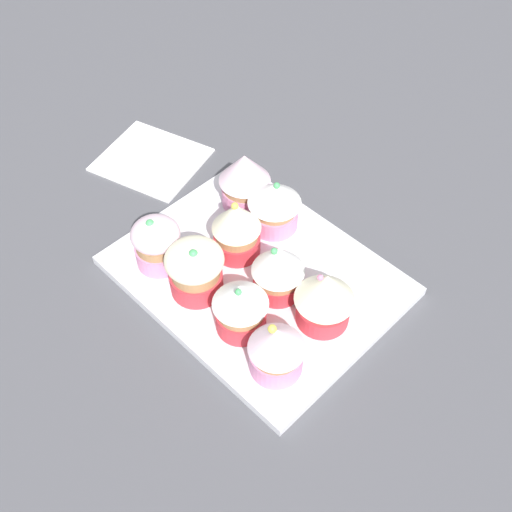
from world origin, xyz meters
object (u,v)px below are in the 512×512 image
Objects in this scene: napkin at (151,159)px; cupcake_5 at (278,269)px; cupcake_2 at (240,306)px; baking_tray at (256,276)px; cupcake_8 at (274,204)px; cupcake_7 at (245,179)px; cupcake_4 at (237,228)px; cupcake_3 at (277,348)px; cupcake_0 at (157,243)px; cupcake_1 at (195,269)px; cupcake_6 at (325,297)px.

cupcake_5 is at bearing -8.98° from napkin.
baking_tray is at bearing 122.63° from cupcake_2.
cupcake_7 is at bearing 177.39° from cupcake_8.
baking_tray is 2.29× the size of napkin.
cupcake_4 reaches higher than baking_tray.
cupcake_3 is 24.17cm from cupcake_7.
cupcake_0 is at bearing -35.32° from napkin.
cupcake_1 is 0.99× the size of cupcake_3.
cupcake_0 is 14.00cm from cupcake_7.
cupcake_5 is at bearing -44.11° from cupcake_8.
cupcake_0 is at bearing -143.52° from baking_tray.
cupcake_6 is 0.57× the size of napkin.
cupcake_3 reaches higher than baking_tray.
cupcake_8 is at bearing 134.56° from cupcake_3.
cupcake_1 is 0.92× the size of cupcake_6.
cupcake_4 is 7.42cm from cupcake_5.
cupcake_6 is (-0.60, 7.92, 0.43)cm from cupcake_3.
cupcake_6 reaches higher than cupcake_5.
baking_tray is at bearing -38.10° from cupcake_7.
cupcake_1 is at bearing -65.85° from cupcake_7.
cupcake_1 is 0.88× the size of cupcake_4.
cupcake_8 is (-13.42, 6.31, -0.32)cm from cupcake_6.
cupcake_4 is 1.04× the size of cupcake_6.
cupcake_1 reaches higher than napkin.
cupcake_1 is at bearing -115.83° from baking_tray.
cupcake_2 is 1.04× the size of cupcake_8.
cupcake_5 is at bearing -1.53° from baking_tray.
baking_tray is 5.55cm from cupcake_5.
cupcake_7 is at bearing 149.99° from cupcake_5.
cupcake_3 is at bearing -85.67° from cupcake_6.
cupcake_5 is (-6.78, 7.21, 0.22)cm from cupcake_3.
cupcake_6 reaches higher than cupcake_2.
napkin is at bearing 171.02° from cupcake_5.
cupcake_3 is (19.42, -0.49, 0.24)cm from cupcake_0.
cupcake_3 and cupcake_8 have the same top height.
cupcake_1 is 0.91× the size of cupcake_7.
cupcake_4 is at bearing 96.87° from cupcake_1.
cupcake_5 is at bearing -6.64° from cupcake_4.
cupcake_5 is (12.64, 6.72, 0.46)cm from cupcake_0.
cupcake_4 is at bearing 138.35° from cupcake_2.
cupcake_4 is at bearing 150.29° from cupcake_3.
cupcake_8 is at bearing -2.61° from cupcake_7.
cupcake_2 is at bearing 1.96° from cupcake_0.
cupcake_1 is 7.19cm from cupcake_4.
cupcake_3 is 0.53× the size of napkin.
cupcake_4 reaches higher than cupcake_1.
cupcake_5 reaches higher than cupcake_0.
baking_tray is 3.97× the size of cupcake_7.
cupcake_7 is 5.36cm from cupcake_8.
cupcake_3 is 9.90cm from cupcake_5.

